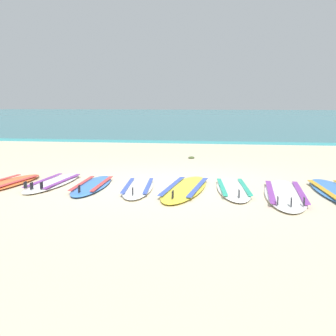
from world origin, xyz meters
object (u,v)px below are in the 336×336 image
surfboard_6 (285,194)px  surfboard_0 (5,184)px  surfboard_2 (92,185)px  surfboard_3 (138,187)px  surfboard_5 (233,189)px  surfboard_4 (185,188)px  surfboard_1 (53,182)px

surfboard_6 → surfboard_0: bearing=178.6°
surfboard_2 → surfboard_6: same height
surfboard_3 → surfboard_5: size_ratio=0.93×
surfboard_5 → surfboard_3: bearing=-175.3°
surfboard_2 → surfboard_5: (2.39, 0.06, -0.00)m
surfboard_5 → surfboard_6: (0.80, -0.28, 0.00)m
surfboard_3 → surfboard_5: bearing=4.7°
surfboard_2 → surfboard_6: size_ratio=0.78×
surfboard_2 → surfboard_6: (3.19, -0.22, 0.00)m
surfboard_0 → surfboard_2: same height
surfboard_2 → surfboard_5: 2.39m
surfboard_5 → surfboard_2: bearing=-178.5°
surfboard_0 → surfboard_5: same height
surfboard_0 → surfboard_6: size_ratio=0.84×
surfboard_4 → surfboard_6: bearing=-7.0°
surfboard_0 → surfboard_4: 3.15m
surfboard_3 → surfboard_5: (1.57, 0.13, -0.00)m
surfboard_0 → surfboard_5: 3.93m
surfboard_0 → surfboard_3: bearing=0.9°
surfboard_6 → surfboard_4: bearing=173.0°
surfboard_0 → surfboard_6: same height
surfboard_0 → surfboard_4: bearing=1.4°
surfboard_5 → surfboard_4: bearing=-173.5°
surfboard_4 → surfboard_5: size_ratio=1.15×
surfboard_2 → surfboard_4: (1.60, -0.03, -0.00)m
surfboard_3 → surfboard_6: (2.37, -0.16, 0.00)m
surfboard_4 → surfboard_6: size_ratio=0.97×
surfboard_2 → surfboard_0: bearing=-176.2°
surfboard_0 → surfboard_4: (3.15, 0.07, -0.00)m
surfboard_1 → surfboard_5: 3.15m
surfboard_2 → surfboard_3: size_ratio=1.01×
surfboard_6 → surfboard_1: bearing=174.6°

